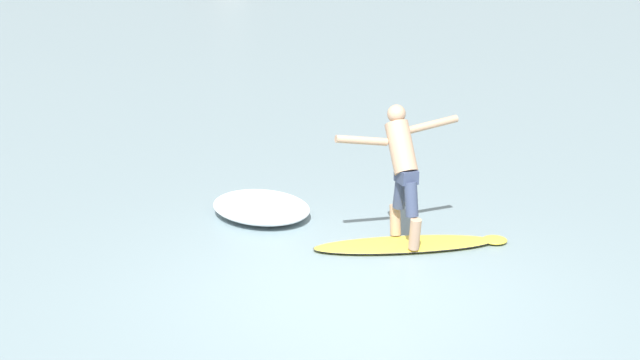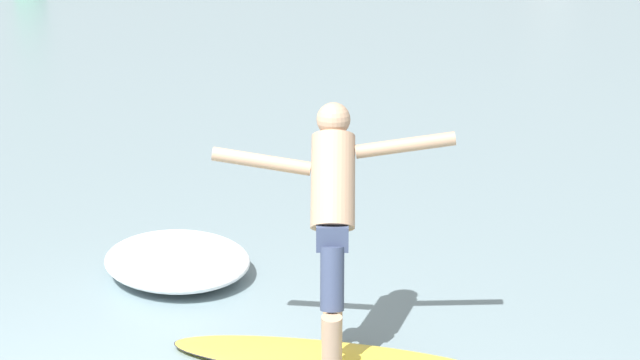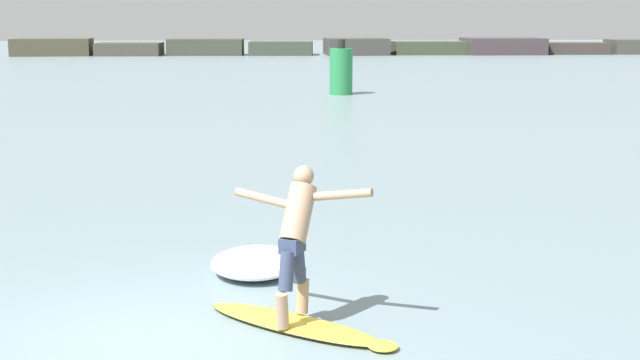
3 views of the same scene
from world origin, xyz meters
The scene contains 6 objects.
ground_plane centered at (0.00, 0.00, 0.00)m, with size 200.00×200.00×0.00m, color gray.
rock_jetty_breakwater centered at (8.64, 62.00, 0.58)m, with size 53.15×4.45×1.31m.
surfboard centered at (1.38, 0.24, 0.04)m, with size 2.09×1.83×0.21m.
surfer centered at (1.40, 0.38, 1.02)m, with size 1.44×0.97×1.60m.
channel_marker_buoy centered at (4.30, 27.21, 0.95)m, with size 0.92×0.92×2.21m.
wave_foam_at_tail centered at (0.96, 2.32, 0.13)m, with size 1.26×1.52×0.25m.
Camera 3 is at (1.04, -8.61, 3.23)m, focal length 50.00 mm.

